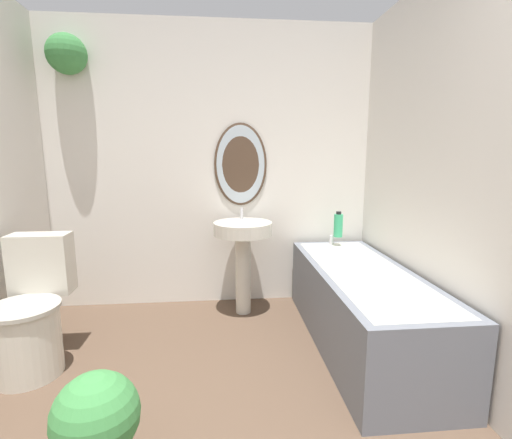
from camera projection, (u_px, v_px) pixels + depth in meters
wall_back at (204, 161)px, 3.18m from camera, size 2.85×0.30×2.40m
wall_right at (472, 176)px, 1.96m from camera, size 0.06×2.87×2.40m
toilet at (31, 318)px, 2.26m from camera, size 0.41×0.57×0.81m
pedestal_sink at (243, 243)px, 3.03m from camera, size 0.48×0.48×0.87m
bathtub at (362, 306)px, 2.56m from camera, size 0.63×1.69×0.62m
shampoo_bottle at (338, 225)px, 3.16m from camera, size 0.08×0.08×0.22m
potted_plant at (97, 423)px, 1.44m from camera, size 0.34×0.34×0.48m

